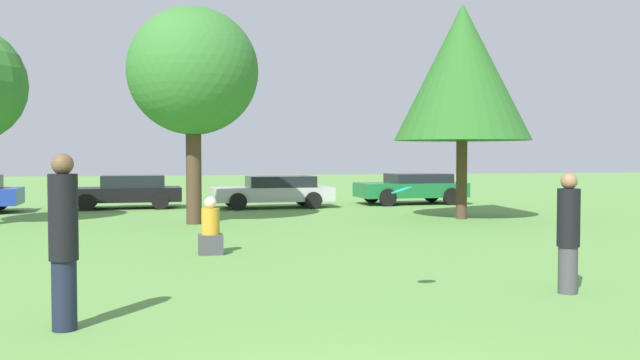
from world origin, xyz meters
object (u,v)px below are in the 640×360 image
at_px(person_catcher, 568,232).
at_px(frisbee, 401,190).
at_px(person_thrower, 64,239).
at_px(parked_car_green, 412,187).
at_px(parked_car_silver, 274,191).
at_px(parked_car_black, 127,191).
at_px(bystander_sitting, 211,231).
at_px(tree_2, 462,73).
at_px(tree_1, 193,72).

xyz_separation_m(person_catcher, frisbee, (-2.44, 0.09, 0.62)).
bearing_deg(frisbee, person_thrower, -169.96).
relative_size(frisbee, parked_car_green, 0.07).
height_order(person_thrower, parked_car_silver, person_thrower).
bearing_deg(parked_car_silver, parked_car_black, -11.13).
distance_m(bystander_sitting, tree_2, 10.58).
height_order(person_thrower, parked_car_green, person_thrower).
relative_size(person_catcher, parked_car_green, 0.40).
distance_m(person_catcher, tree_2, 11.78).
relative_size(person_catcher, tree_2, 0.26).
xyz_separation_m(bystander_sitting, tree_2, (7.85, 5.88, 3.95)).
bearing_deg(bystander_sitting, parked_car_silver, 75.54).
bearing_deg(tree_1, parked_car_black, 109.63).
distance_m(tree_1, parked_car_green, 11.17).
bearing_deg(person_thrower, parked_car_green, 53.79).
distance_m(tree_2, parked_car_green, 7.30).
bearing_deg(parked_car_black, parked_car_green, 177.33).
distance_m(person_thrower, parked_car_black, 17.71).
relative_size(parked_car_black, parked_car_green, 0.95).
height_order(parked_car_silver, parked_car_green, parked_car_green).
xyz_separation_m(person_catcher, tree_2, (3.14, 10.78, 3.55)).
bearing_deg(person_catcher, parked_car_green, -108.22).
bearing_deg(parked_car_silver, tree_2, 129.67).
bearing_deg(tree_1, parked_car_silver, 60.22).
bearing_deg(parked_car_black, tree_2, 145.96).
distance_m(parked_car_black, parked_car_silver, 5.30).
distance_m(frisbee, parked_car_silver, 16.19).
relative_size(bystander_sitting, tree_2, 0.18).
distance_m(tree_2, parked_car_black, 12.53).
height_order(person_catcher, tree_1, tree_1).
bearing_deg(tree_2, person_catcher, -106.23).
height_order(person_catcher, tree_2, tree_2).
bearing_deg(tree_2, frisbee, -117.56).
bearing_deg(person_thrower, tree_2, 43.87).
bearing_deg(person_catcher, parked_car_black, -73.19).
relative_size(person_thrower, tree_2, 0.30).
relative_size(bystander_sitting, parked_car_black, 0.28).
distance_m(person_catcher, tree_1, 12.40).
relative_size(person_catcher, parked_car_black, 0.42).
distance_m(parked_car_black, parked_car_green, 10.84).
bearing_deg(person_thrower, frisbee, 4.44).
bearing_deg(person_thrower, parked_car_silver, 68.39).
height_order(frisbee, tree_1, tree_1).
distance_m(frisbee, parked_car_green, 18.04).
relative_size(tree_1, parked_car_silver, 1.36).
bearing_deg(parked_car_green, parked_car_black, -2.67).
xyz_separation_m(tree_1, parked_car_black, (-2.19, 6.14, -3.61)).
height_order(person_thrower, tree_2, tree_2).
height_order(person_catcher, frisbee, person_catcher).
distance_m(person_thrower, tree_2, 15.42).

